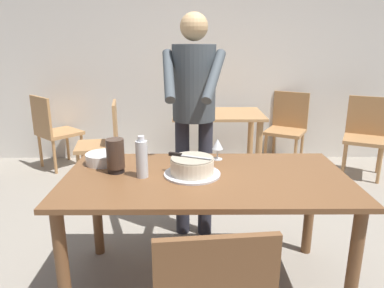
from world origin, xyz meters
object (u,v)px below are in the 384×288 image
at_px(main_dining_table, 206,192).
at_px(wine_glass_near, 218,145).
at_px(cake_knife, 181,155).
at_px(water_bottle, 142,158).
at_px(cake_on_platter, 192,167).
at_px(hurricane_lamp, 115,156).
at_px(background_table, 218,127).
at_px(plate_stack, 103,158).
at_px(background_chair_2, 53,129).
at_px(background_chair_0, 365,133).
at_px(background_chair_1, 104,140).
at_px(background_chair_3, 287,126).
at_px(person_cutting_cake, 194,103).

bearing_deg(main_dining_table, wine_glass_near, 74.04).
height_order(cake_knife, water_bottle, water_bottle).
height_order(cake_on_platter, water_bottle, water_bottle).
height_order(hurricane_lamp, background_table, hurricane_lamp).
distance_m(plate_stack, wine_glass_near, 0.76).
relative_size(hurricane_lamp, background_chair_2, 0.23).
height_order(background_chair_0, background_chair_2, same).
bearing_deg(cake_on_platter, background_chair_0, 44.63).
distance_m(background_table, background_chair_1, 1.27).
distance_m(wine_glass_near, background_chair_2, 2.67).
distance_m(main_dining_table, water_bottle, 0.44).
height_order(background_chair_0, background_chair_1, same).
bearing_deg(background_chair_3, background_chair_2, -176.75).
bearing_deg(background_chair_1, wine_glass_near, -51.88).
height_order(cake_on_platter, cake_knife, cake_knife).
relative_size(water_bottle, hurricane_lamp, 1.19).
height_order(cake_on_platter, background_chair_2, background_chair_2).
relative_size(cake_on_platter, hurricane_lamp, 1.62).
relative_size(water_bottle, background_chair_0, 0.28).
height_order(main_dining_table, plate_stack, plate_stack).
bearing_deg(water_bottle, cake_on_platter, 5.39).
relative_size(person_cutting_cake, background_table, 1.72).
xyz_separation_m(cake_knife, background_chair_0, (2.08, 1.96, -0.37)).
relative_size(cake_knife, wine_glass_near, 1.79).
bearing_deg(background_chair_2, background_chair_3, 3.25).
height_order(person_cutting_cake, background_chair_1, person_cutting_cake).
bearing_deg(background_chair_0, person_cutting_cake, -145.84).
bearing_deg(person_cutting_cake, background_chair_0, 34.16).
height_order(hurricane_lamp, background_chair_0, hurricane_lamp).
bearing_deg(wine_glass_near, hurricane_lamp, -159.23).
distance_m(cake_on_platter, water_bottle, 0.30).
distance_m(background_chair_0, background_chair_1, 2.96).
height_order(main_dining_table, background_chair_1, background_chair_1).
height_order(wine_glass_near, water_bottle, water_bottle).
height_order(plate_stack, person_cutting_cake, person_cutting_cake).
bearing_deg(background_chair_2, main_dining_table, -51.84).
bearing_deg(background_chair_0, background_table, -178.92).
xyz_separation_m(main_dining_table, background_chair_0, (1.93, 2.00, -0.15)).
bearing_deg(cake_knife, background_table, 79.09).
height_order(main_dining_table, water_bottle, water_bottle).
height_order(cake_on_platter, background_chair_1, background_chair_1).
distance_m(wine_glass_near, hurricane_lamp, 0.68).
xyz_separation_m(main_dining_table, plate_stack, (-0.67, 0.23, 0.14)).
relative_size(plate_stack, water_bottle, 0.88).
xyz_separation_m(background_chair_1, background_chair_2, (-0.73, 0.50, 0.00)).
relative_size(hurricane_lamp, background_table, 0.21).
relative_size(cake_on_platter, wine_glass_near, 2.36).
bearing_deg(background_chair_3, main_dining_table, -115.24).
xyz_separation_m(plate_stack, hurricane_lamp, (0.12, -0.16, 0.07)).
relative_size(cake_knife, hurricane_lamp, 1.23).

